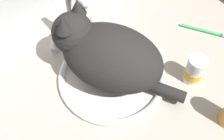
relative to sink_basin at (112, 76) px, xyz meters
The scene contains 6 objects.
countertop 3.33cm from the sink_basin, 144.18° to the left, with size 108.83×76.29×3.00cm, color #ADA399.
sink_basin is the anchor object (origin of this frame).
faucet 20.17cm from the sink_basin, 90.00° to the left, with size 17.52×11.93×21.39cm.
cat 9.79cm from the sink_basin, 117.43° to the left, with size 29.63×36.14×20.16cm.
pill_bottle 23.31cm from the sink_basin, 38.79° to the right, with size 5.29×5.29×8.92cm.
toothbrush 36.35cm from the sink_basin, ahead, with size 9.39×14.61×1.70cm.
Camera 1 is at (-23.95, -34.26, 65.81)cm, focal length 41.32 mm.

